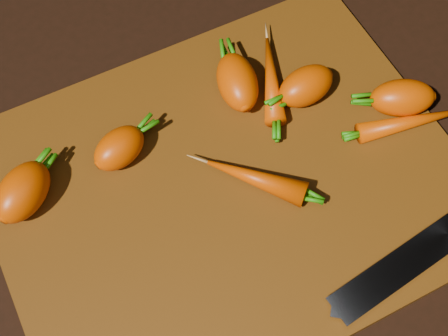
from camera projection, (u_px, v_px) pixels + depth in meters
name	position (u px, v px, depth m)	size (l,w,h in m)	color
ground	(228.00, 190.00, 0.69)	(2.00, 2.00, 0.01)	black
cutting_board	(228.00, 185.00, 0.68)	(0.50, 0.40, 0.01)	#63350C
carrot_0	(23.00, 192.00, 0.65)	(0.07, 0.05, 0.05)	#E04700
carrot_1	(237.00, 82.00, 0.71)	(0.08, 0.05, 0.05)	#E04700
carrot_2	(306.00, 86.00, 0.71)	(0.07, 0.04, 0.04)	#E04700
carrot_3	(119.00, 148.00, 0.68)	(0.06, 0.04, 0.04)	#E04700
carrot_4	(402.00, 98.00, 0.71)	(0.07, 0.04, 0.04)	#E04700
carrot_5	(271.00, 79.00, 0.73)	(0.12, 0.02, 0.02)	#E04700
carrot_6	(414.00, 121.00, 0.70)	(0.13, 0.02, 0.02)	#E04700
carrot_7	(256.00, 178.00, 0.67)	(0.11, 0.03, 0.03)	#E04700
knife	(421.00, 253.00, 0.63)	(0.30, 0.06, 0.02)	gray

